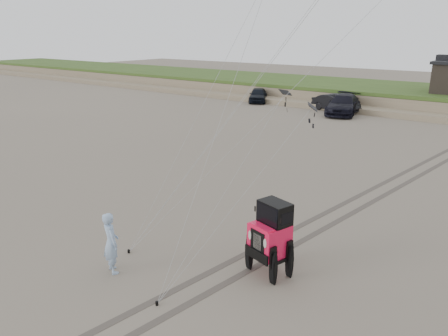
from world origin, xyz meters
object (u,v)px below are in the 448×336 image
(truck_c, at_px, (343,104))
(jeep, at_px, (269,246))
(truck_b, at_px, (336,103))
(man, at_px, (111,243))
(truck_a, at_px, (258,95))

(truck_c, relative_size, jeep, 1.20)
(truck_c, bearing_deg, truck_b, 128.01)
(truck_c, distance_m, man, 30.58)
(man, bearing_deg, truck_a, -42.36)
(truck_c, relative_size, man, 3.05)
(truck_b, xyz_separation_m, jeep, (9.95, -28.24, 0.15))
(truck_a, distance_m, man, 34.84)
(truck_b, xyz_separation_m, man, (6.03, -31.06, 0.21))
(jeep, bearing_deg, man, -128.17)
(truck_a, bearing_deg, truck_c, -35.59)
(truck_b, xyz_separation_m, truck_c, (1.08, -0.88, 0.09))
(truck_b, bearing_deg, truck_a, 104.02)
(jeep, distance_m, man, 4.83)
(truck_a, bearing_deg, jeep, -84.75)
(truck_b, relative_size, truck_c, 0.79)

